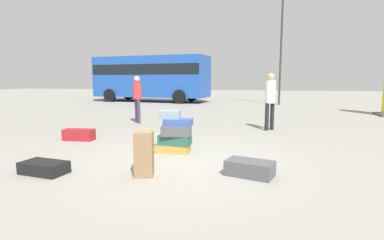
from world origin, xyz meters
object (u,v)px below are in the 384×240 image
object	(u,v)px
suitcase_brown_left_side	(144,154)
parked_bus	(151,76)
suitcase_maroon_foreground_near	(79,135)
person_bearded_onlooker	(270,96)
suitcase_black_upright_blue	(44,168)
suitcase_tower	(175,134)
lamp_post	(282,32)
suitcase_charcoal_right_side	(250,168)
person_tourist_with_camera	(137,95)

from	to	relation	value
suitcase_brown_left_side	parked_bus	xyz separation A→B (m)	(-5.89, 15.72, 1.47)
suitcase_maroon_foreground_near	person_bearded_onlooker	bearing A→B (deg)	25.14
parked_bus	person_bearded_onlooker	bearing A→B (deg)	-47.50
person_bearded_onlooker	suitcase_black_upright_blue	bearing A→B (deg)	11.04
suitcase_tower	parked_bus	world-z (taller)	parked_bus
suitcase_tower	suitcase_brown_left_side	bearing A→B (deg)	-91.43
person_bearded_onlooker	lamp_post	bearing A→B (deg)	-138.54
person_bearded_onlooker	suitcase_charcoal_right_side	bearing A→B (deg)	41.10
suitcase_black_upright_blue	person_bearded_onlooker	xyz separation A→B (m)	(3.69, 5.25, 0.93)
suitcase_brown_left_side	person_tourist_with_camera	xyz separation A→B (m)	(-2.49, 5.47, 0.64)
suitcase_charcoal_right_side	suitcase_brown_left_side	distance (m)	1.71
suitcase_tower	person_tourist_with_camera	size ratio (longest dim) A/B	0.53
parked_bus	lamp_post	xyz separation A→B (m)	(8.75, -0.92, 2.57)
suitcase_charcoal_right_side	person_bearded_onlooker	world-z (taller)	person_bearded_onlooker
person_tourist_with_camera	suitcase_brown_left_side	bearing A→B (deg)	-18.88
suitcase_black_upright_blue	suitcase_maroon_foreground_near	distance (m)	2.76
person_tourist_with_camera	lamp_post	distance (m)	11.29
suitcase_tower	suitcase_charcoal_right_side	world-z (taller)	suitcase_tower
suitcase_brown_left_side	suitcase_black_upright_blue	bearing A→B (deg)	175.15
suitcase_tower	lamp_post	size ratio (longest dim) A/B	0.13
person_bearded_onlooker	suitcase_brown_left_side	bearing A→B (deg)	23.67
person_tourist_with_camera	parked_bus	bearing A→B (deg)	154.95
suitcase_charcoal_right_side	person_bearded_onlooker	size ratio (longest dim) A/B	0.43
suitcase_charcoal_right_side	suitcase_tower	bearing A→B (deg)	159.25
suitcase_maroon_foreground_near	lamp_post	world-z (taller)	lamp_post
suitcase_brown_left_side	lamp_post	size ratio (longest dim) A/B	0.10
suitcase_charcoal_right_side	lamp_post	distance (m)	15.10
suitcase_tower	person_tourist_with_camera	distance (m)	4.68
suitcase_black_upright_blue	suitcase_brown_left_side	size ratio (longest dim) A/B	1.04
suitcase_tower	suitcase_brown_left_side	size ratio (longest dim) A/B	1.24
suitcase_black_upright_blue	person_bearded_onlooker	world-z (taller)	person_bearded_onlooker
suitcase_brown_left_side	suitcase_maroon_foreground_near	bearing A→B (deg)	125.38
suitcase_brown_left_side	lamp_post	bearing A→B (deg)	64.26
suitcase_maroon_foreground_near	suitcase_charcoal_right_side	size ratio (longest dim) A/B	1.03
suitcase_brown_left_side	suitcase_tower	bearing A→B (deg)	73.78
suitcase_tower	suitcase_charcoal_right_side	xyz separation A→B (m)	(1.61, -1.22, -0.26)
suitcase_black_upright_blue	lamp_post	distance (m)	16.33
suitcase_charcoal_right_side	person_bearded_onlooker	xyz separation A→B (m)	(0.41, 4.59, 0.91)
suitcase_black_upright_blue	suitcase_brown_left_side	xyz separation A→B (m)	(1.64, 0.29, 0.26)
suitcase_brown_left_side	lamp_post	distance (m)	15.61
parked_bus	lamp_post	world-z (taller)	lamp_post
person_tourist_with_camera	parked_bus	xyz separation A→B (m)	(-3.40, 10.25, 0.83)
suitcase_tower	lamp_post	distance (m)	14.10
lamp_post	person_bearded_onlooker	bearing A→B (deg)	-94.71
suitcase_brown_left_side	parked_bus	world-z (taller)	parked_bus
suitcase_maroon_foreground_near	lamp_post	bearing A→B (deg)	61.57
suitcase_maroon_foreground_near	suitcase_charcoal_right_side	distance (m)	4.74
suitcase_brown_left_side	person_bearded_onlooker	size ratio (longest dim) A/B	0.41
suitcase_black_upright_blue	suitcase_maroon_foreground_near	bearing A→B (deg)	119.67
suitcase_black_upright_blue	suitcase_tower	bearing A→B (deg)	55.09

